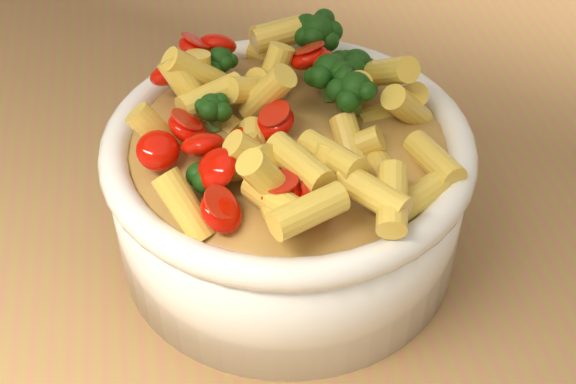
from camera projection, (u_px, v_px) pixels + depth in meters
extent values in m
cube|color=#A76E47|center=(271.00, 217.00, 0.57)|extent=(1.20, 0.80, 0.04)
cylinder|color=white|center=(288.00, 197.00, 0.50)|extent=(0.21, 0.21, 0.08)
ellipsoid|color=white|center=(288.00, 227.00, 0.52)|extent=(0.20, 0.20, 0.03)
torus|color=white|center=(288.00, 144.00, 0.47)|extent=(0.22, 0.22, 0.02)
ellipsoid|color=gold|center=(288.00, 144.00, 0.47)|extent=(0.19, 0.19, 0.02)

